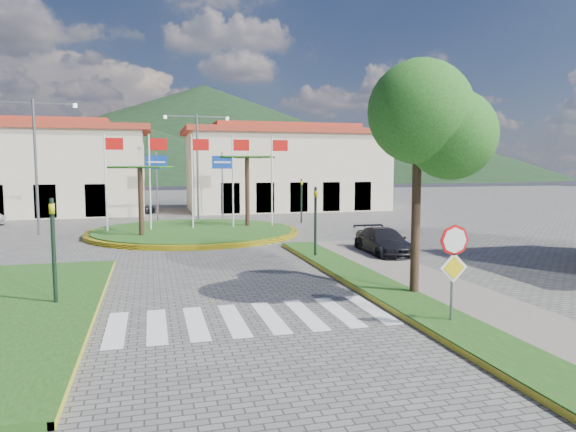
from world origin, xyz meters
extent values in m
plane|color=#585553|center=(0.00, 0.00, 0.00)|extent=(160.00, 160.00, 0.00)
cube|color=gray|center=(6.00, 2.00, 0.07)|extent=(4.00, 28.00, 0.15)
cube|color=#1A4112|center=(4.80, 2.00, 0.09)|extent=(1.60, 28.00, 0.18)
cube|color=#1A4112|center=(-6.50, 6.00, 0.09)|extent=(5.00, 14.00, 0.18)
cube|color=silver|center=(0.00, 4.00, 0.01)|extent=(8.00, 3.00, 0.01)
cylinder|color=yellow|center=(0.00, 22.00, 0.12)|extent=(12.70, 12.70, 0.24)
cylinder|color=#1A4112|center=(0.00, 22.00, 0.15)|extent=(12.00, 12.00, 0.30)
cylinder|color=black|center=(-3.00, 20.00, 2.02)|extent=(0.28, 0.28, 4.05)
cylinder|color=black|center=(3.50, 23.00, 2.34)|extent=(0.28, 0.28, 4.68)
cylinder|color=silver|center=(-5.00, 22.50, 3.00)|extent=(0.10, 0.10, 6.00)
cube|color=red|center=(-4.45, 22.50, 5.40)|extent=(1.00, 0.03, 0.70)
cylinder|color=silver|center=(-2.50, 22.50, 3.00)|extent=(0.10, 0.10, 6.00)
cube|color=red|center=(-1.95, 22.50, 5.40)|extent=(1.00, 0.03, 0.70)
cylinder|color=silver|center=(0.00, 22.50, 3.00)|extent=(0.10, 0.10, 6.00)
cube|color=red|center=(0.55, 22.50, 5.40)|extent=(1.00, 0.03, 0.70)
cylinder|color=silver|center=(2.50, 22.50, 3.00)|extent=(0.10, 0.10, 6.00)
cube|color=red|center=(3.05, 22.50, 5.40)|extent=(1.00, 0.03, 0.70)
cylinder|color=silver|center=(5.00, 22.50, 3.00)|extent=(0.10, 0.10, 6.00)
cube|color=red|center=(5.55, 22.50, 5.40)|extent=(1.00, 0.03, 0.70)
cylinder|color=slate|center=(4.90, 2.00, 1.25)|extent=(0.07, 0.07, 2.50)
cylinder|color=red|center=(4.90, 1.95, 2.25)|extent=(0.80, 0.03, 0.80)
cube|color=yellow|center=(4.90, 1.94, 1.55)|extent=(0.78, 0.03, 0.78)
cylinder|color=black|center=(5.50, 5.00, 2.20)|extent=(0.28, 0.28, 4.40)
ellipsoid|color=#1A4F15|center=(5.50, 5.00, 5.20)|extent=(3.60, 3.60, 3.20)
cylinder|color=black|center=(-5.20, 6.50, 1.60)|extent=(0.12, 0.12, 3.20)
imported|color=gold|center=(-5.20, 6.50, 2.60)|extent=(0.15, 0.18, 0.90)
cylinder|color=black|center=(4.50, 12.00, 1.60)|extent=(0.12, 0.12, 3.20)
imported|color=gold|center=(4.50, 12.00, 2.60)|extent=(0.15, 0.18, 0.90)
cylinder|color=black|center=(8.00, 26.00, 1.60)|extent=(0.12, 0.12, 3.20)
imported|color=gold|center=(8.00, 26.00, 2.60)|extent=(0.18, 0.15, 0.90)
cylinder|color=slate|center=(-2.00, 31.00, 2.60)|extent=(0.12, 0.12, 5.20)
cube|color=#0E379E|center=(-2.00, 30.94, 4.40)|extent=(1.60, 0.05, 1.00)
cylinder|color=slate|center=(3.00, 31.00, 2.60)|extent=(0.12, 0.12, 5.20)
cube|color=#0E379E|center=(3.00, 30.94, 4.40)|extent=(1.60, 0.05, 1.00)
cylinder|color=slate|center=(1.00, 30.00, 4.00)|extent=(0.16, 0.16, 8.00)
cube|color=slate|center=(-0.20, 30.00, 7.80)|extent=(2.40, 0.08, 0.08)
cube|color=slate|center=(2.20, 30.00, 7.80)|extent=(2.40, 0.08, 0.08)
cylinder|color=slate|center=(-9.00, 24.00, 4.00)|extent=(0.16, 0.16, 8.00)
cube|color=slate|center=(-10.20, 24.00, 7.80)|extent=(2.40, 0.08, 0.08)
cube|color=slate|center=(-7.80, 24.00, 7.80)|extent=(2.40, 0.08, 0.08)
cube|color=beige|center=(-14.00, 38.00, 3.50)|extent=(22.00, 9.00, 7.00)
cube|color=#A4331F|center=(-14.00, 38.00, 7.25)|extent=(23.32, 9.54, 0.50)
cube|color=#A4331F|center=(-14.00, 38.00, 7.75)|extent=(16.50, 4.95, 0.60)
cube|color=beige|center=(10.00, 38.00, 3.50)|extent=(18.00, 9.00, 7.00)
cube|color=#A4331F|center=(10.00, 38.00, 7.25)|extent=(19.08, 9.54, 0.50)
cube|color=#A4331F|center=(10.00, 38.00, 7.75)|extent=(13.50, 4.95, 0.60)
cone|color=black|center=(15.00, 160.00, 15.00)|extent=(180.00, 180.00, 30.00)
cone|color=black|center=(70.00, 135.00, 9.00)|extent=(120.00, 120.00, 18.00)
cone|color=black|center=(-10.00, 130.00, 8.00)|extent=(110.00, 110.00, 16.00)
imported|color=black|center=(-3.65, 35.83, 0.53)|extent=(3.33, 2.42, 1.05)
imported|color=black|center=(4.51, 36.70, 0.67)|extent=(4.28, 2.49, 1.33)
imported|color=black|center=(7.83, 12.05, 0.63)|extent=(1.98, 4.42, 1.26)
camera|label=1|loc=(-2.46, -9.31, 4.11)|focal=32.00mm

